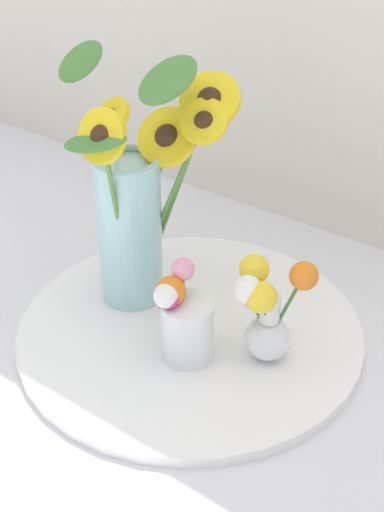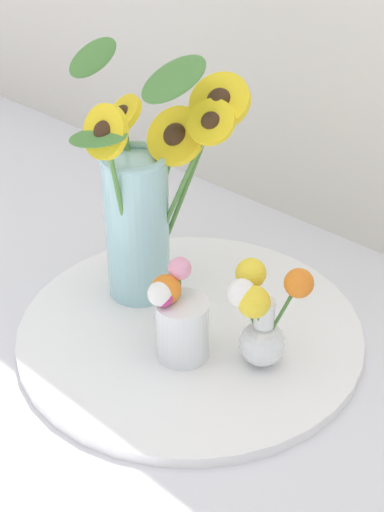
{
  "view_description": "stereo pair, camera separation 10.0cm",
  "coord_description": "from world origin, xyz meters",
  "px_view_note": "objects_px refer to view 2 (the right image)",
  "views": [
    {
      "loc": [
        0.5,
        -0.58,
        0.69
      ],
      "look_at": [
        0.0,
        0.1,
        0.14
      ],
      "focal_mm": 50.0,
      "sensor_mm": 36.0,
      "label": 1
    },
    {
      "loc": [
        0.58,
        -0.52,
        0.69
      ],
      "look_at": [
        0.0,
        0.1,
        0.14
      ],
      "focal_mm": 50.0,
      "sensor_mm": 36.0,
      "label": 2
    }
  ],
  "objects_px": {
    "vase_bulb_right": "(261,315)",
    "vase_small_center": "(178,318)",
    "mason_jar_sunflowers": "(144,201)",
    "serving_tray": "(192,331)"
  },
  "relations": [
    {
      "from": "vase_bulb_right",
      "to": "vase_small_center",
      "type": "bearing_deg",
      "value": -144.86
    },
    {
      "from": "mason_jar_sunflowers",
      "to": "vase_small_center",
      "type": "height_order",
      "value": "mason_jar_sunflowers"
    },
    {
      "from": "vase_small_center",
      "to": "vase_bulb_right",
      "type": "xyz_separation_m",
      "value": [
        0.09,
        0.07,
        0.02
      ]
    },
    {
      "from": "serving_tray",
      "to": "mason_jar_sunflowers",
      "type": "height_order",
      "value": "mason_jar_sunflowers"
    },
    {
      "from": "serving_tray",
      "to": "vase_small_center",
      "type": "bearing_deg",
      "value": -64.91
    },
    {
      "from": "serving_tray",
      "to": "vase_small_center",
      "type": "height_order",
      "value": "vase_small_center"
    },
    {
      "from": "serving_tray",
      "to": "mason_jar_sunflowers",
      "type": "distance_m",
      "value": 0.21
    },
    {
      "from": "serving_tray",
      "to": "vase_bulb_right",
      "type": "distance_m",
      "value": 0.15
    },
    {
      "from": "serving_tray",
      "to": "vase_bulb_right",
      "type": "relative_size",
      "value": 3.3
    },
    {
      "from": "vase_small_center",
      "to": "serving_tray",
      "type": "bearing_deg",
      "value": 115.09
    }
  ]
}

